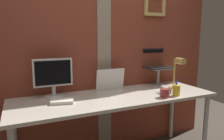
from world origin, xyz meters
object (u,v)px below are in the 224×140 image
laptop (155,62)px  whiteboard_panel (110,80)px  desk_lamp (178,70)px  coffee_mug (165,93)px  monitor (53,75)px  pen_cup (176,90)px

laptop → whiteboard_panel: 0.65m
desk_lamp → coffee_mug: bearing=-149.2°
monitor → whiteboard_panel: bearing=1.9°
pen_cup → monitor: bearing=158.0°
monitor → pen_cup: size_ratio=2.18×
monitor → coffee_mug: size_ratio=2.97×
monitor → coffee_mug: 1.11m
laptop → pen_cup: size_ratio=1.83×
laptop → monitor: bearing=-176.7°
coffee_mug → laptop: bearing=64.0°
whiteboard_panel → desk_lamp: (0.69, -0.29, 0.11)m
laptop → coffee_mug: laptop is taller
monitor → coffee_mug: monitor is taller
whiteboard_panel → desk_lamp: desk_lamp is taller
desk_lamp → pen_cup: 0.30m
laptop → pen_cup: (-0.12, -0.53, -0.22)m
laptop → desk_lamp: 0.35m
pen_cup → laptop: bearing=77.7°
laptop → coffee_mug: size_ratio=2.49×
coffee_mug → desk_lamp: bearing=30.8°
laptop → desk_lamp: (0.06, -0.34, -0.05)m
laptop → whiteboard_panel: (-0.63, -0.05, -0.16)m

